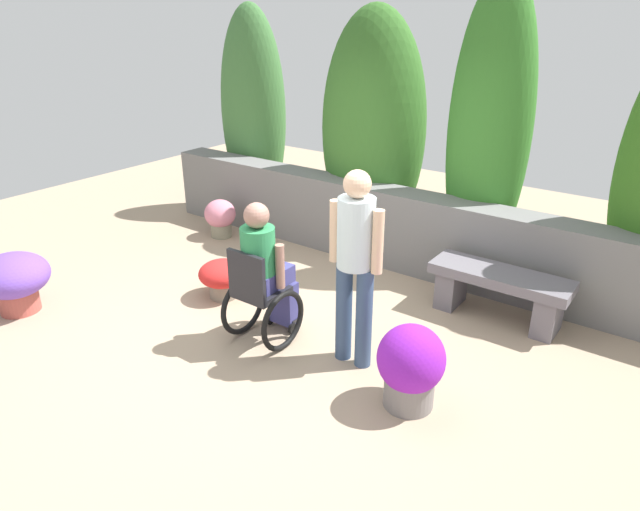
# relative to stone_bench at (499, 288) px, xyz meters

# --- Properties ---
(ground_plane) EXTENTS (12.42, 12.42, 0.00)m
(ground_plane) POSITION_rel_stone_bench_xyz_m (-1.51, -1.53, -0.32)
(ground_plane) COLOR tan
(stone_retaining_wall) EXTENTS (6.69, 0.40, 0.91)m
(stone_retaining_wall) POSITION_rel_stone_bench_xyz_m (-1.51, 0.54, 0.13)
(stone_retaining_wall) COLOR slate
(stone_retaining_wall) RESTS_ON ground
(hedge_backdrop) EXTENTS (6.31, 0.95, 3.20)m
(hedge_backdrop) POSITION_rel_stone_bench_xyz_m (-1.59, 1.02, 1.14)
(hedge_backdrop) COLOR #3F7138
(hedge_backdrop) RESTS_ON ground
(stone_bench) EXTENTS (1.33, 0.44, 0.50)m
(stone_bench) POSITION_rel_stone_bench_xyz_m (0.00, 0.00, 0.00)
(stone_bench) COLOR slate
(stone_bench) RESTS_ON ground
(person_in_wheelchair) EXTENTS (0.53, 0.66, 1.33)m
(person_in_wheelchair) POSITION_rel_stone_bench_xyz_m (-1.58, -1.62, 0.30)
(person_in_wheelchair) COLOR black
(person_in_wheelchair) RESTS_ON ground
(person_standing_companion) EXTENTS (0.49, 0.30, 1.69)m
(person_standing_companion) POSITION_rel_stone_bench_xyz_m (-0.73, -1.45, 0.66)
(person_standing_companion) COLOR #374D6E
(person_standing_companion) RESTS_ON ground
(flower_pot_purple_near) EXTENTS (0.52, 0.52, 0.68)m
(flower_pot_purple_near) POSITION_rel_stone_bench_xyz_m (-0.06, -1.70, 0.03)
(flower_pot_purple_near) COLOR slate
(flower_pot_purple_near) RESTS_ON ground
(flower_pot_terracotta_by_wall) EXTENTS (0.69, 0.69, 0.61)m
(flower_pot_terracotta_by_wall) POSITION_rel_stone_bench_xyz_m (-3.93, -2.68, 0.03)
(flower_pot_terracotta_by_wall) COLOR #AA4D43
(flower_pot_terracotta_by_wall) RESTS_ON ground
(flower_pot_red_accent) EXTENTS (0.41, 0.41, 0.50)m
(flower_pot_red_accent) POSITION_rel_stone_bench_xyz_m (-3.75, -0.04, -0.05)
(flower_pot_red_accent) COLOR gray
(flower_pot_red_accent) RESTS_ON ground
(flower_pot_small_foreground) EXTENTS (0.50, 0.50, 0.40)m
(flower_pot_small_foreground) POSITION_rel_stone_bench_xyz_m (-2.49, -1.26, -0.09)
(flower_pot_small_foreground) COLOR gray
(flower_pot_small_foreground) RESTS_ON ground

